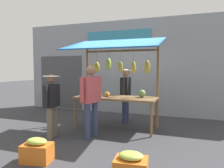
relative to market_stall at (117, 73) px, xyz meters
name	(u,v)px	position (x,y,z in m)	size (l,w,h in m)	color
ground_plane	(116,129)	(0.01, 0.04, -1.54)	(40.00, 40.00, 0.00)	#38383D
street_backdrop	(134,67)	(0.08, -2.16, 0.16)	(9.00, 0.30, 3.40)	#8C939E
market_stall	(117,73)	(0.00, 0.00, 0.00)	(2.50, 1.46, 2.50)	brown
vendor_with_sunhat	(126,91)	(-0.04, -0.71, -0.58)	(0.42, 0.70, 1.63)	navy
shopper_with_shopping_bag	(91,96)	(0.29, 0.99, -0.53)	(0.34, 0.71, 1.72)	navy
shopper_with_ponytail	(52,101)	(1.19, 1.28, -0.67)	(0.39, 0.65, 1.51)	#726656
produce_crate_near	(131,165)	(-1.08, 2.41, -1.37)	(0.55, 0.45, 0.37)	#D1661E
produce_crate_side	(37,151)	(0.61, 2.52, -1.34)	(0.56, 0.44, 0.43)	#D1661E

